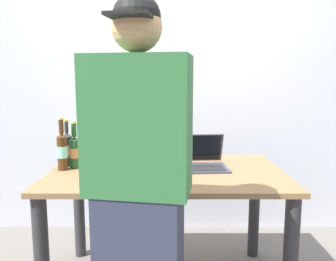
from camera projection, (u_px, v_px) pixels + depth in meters
The scene contains 8 objects.
desk at pixel (166, 192), 2.15m from camera, with size 1.44×0.89×0.77m.
laptop at pixel (200, 160), 2.20m from camera, with size 0.35×0.32×0.20m.
beer_bottle_green at pixel (75, 151), 2.17m from camera, with size 0.07×0.07×0.30m.
beer_bottle_brown at pixel (67, 148), 2.22m from camera, with size 0.07×0.07×0.30m.
beer_bottle_amber at pixel (83, 150), 2.24m from camera, with size 0.07×0.07×0.27m.
beer_bottle_dark at pixel (62, 150), 2.11m from camera, with size 0.06×0.06×0.33m.
person_figure at pixel (139, 199), 1.43m from camera, with size 0.45×0.33×1.67m.
back_wall at pixel (167, 83), 2.97m from camera, with size 6.00×0.10×2.60m, color silver.
Camera 1 is at (0.01, -2.07, 1.33)m, focal length 36.48 mm.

